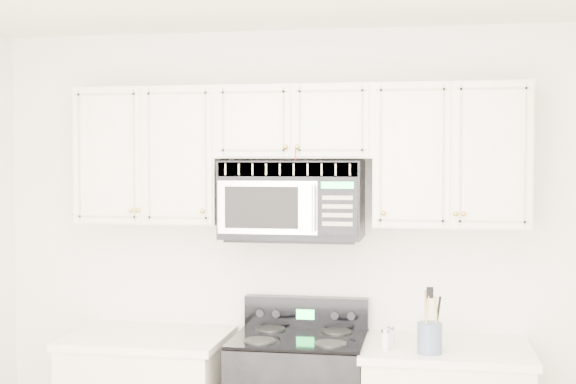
# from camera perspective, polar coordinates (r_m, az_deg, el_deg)

# --- Properties ---
(room) EXTENTS (3.51, 3.51, 2.61)m
(room) POSITION_cam_1_polar(r_m,az_deg,el_deg) (2.85, -4.53, -9.27)
(room) COLOR #9A684F
(room) RESTS_ON ground
(upper_cabinets) EXTENTS (2.44, 0.37, 0.75)m
(upper_cabinets) POSITION_cam_1_polar(r_m,az_deg,el_deg) (4.35, 0.64, 3.11)
(upper_cabinets) COLOR silver
(upper_cabinets) RESTS_ON ground
(microwave) EXTENTS (0.75, 0.43, 0.42)m
(microwave) POSITION_cam_1_polar(r_m,az_deg,el_deg) (4.33, 0.33, -0.52)
(microwave) COLOR black
(microwave) RESTS_ON ground
(utensil_crock) EXTENTS (0.12, 0.12, 0.32)m
(utensil_crock) POSITION_cam_1_polar(r_m,az_deg,el_deg) (4.06, 10.04, -10.09)
(utensil_crock) COLOR #4A5A73
(utensil_crock) RESTS_ON base_cabinet_right
(shaker_salt) EXTENTS (0.04, 0.04, 0.11)m
(shaker_salt) POSITION_cam_1_polar(r_m,az_deg,el_deg) (4.10, 6.94, -10.36)
(shaker_salt) COLOR silver
(shaker_salt) RESTS_ON base_cabinet_right
(shaker_pepper) EXTENTS (0.04, 0.04, 0.09)m
(shaker_pepper) POSITION_cam_1_polar(r_m,az_deg,el_deg) (4.23, 7.34, -10.07)
(shaker_pepper) COLOR silver
(shaker_pepper) RESTS_ON base_cabinet_right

